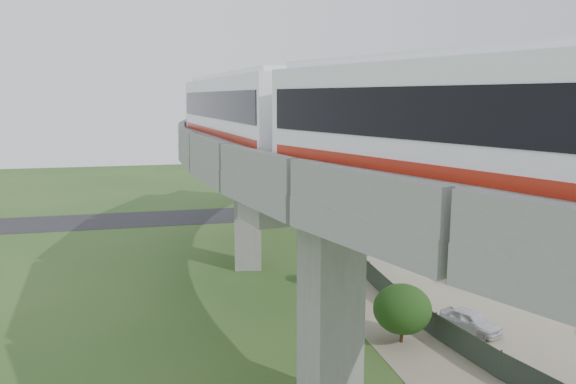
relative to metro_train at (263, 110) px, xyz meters
name	(u,v)px	position (x,y,z in m)	size (l,w,h in m)	color
ground	(262,318)	(-0.36, -0.98, -12.31)	(160.00, 160.00, 0.00)	#2D5020
dirt_lot	(490,310)	(13.64, -2.98, -12.29)	(18.00, 26.00, 0.04)	gray
asphalt_road	(212,216)	(-0.36, 29.02, -12.29)	(60.00, 8.00, 0.03)	#232326
viaduct	(325,166)	(3.49, -0.98, -3.26)	(19.58, 73.98, 11.40)	#99968E
metro_train	(263,110)	(0.00, 0.00, 0.00)	(11.03, 61.33, 3.64)	white
fence	(413,293)	(9.40, -0.98, -11.56)	(3.87, 38.73, 1.50)	#2D382D
tree_0	(338,204)	(11.81, 21.50, -10.05)	(2.39, 2.39, 3.28)	#382314
tree_1	(335,228)	(9.00, 13.82, -10.68)	(2.40, 2.40, 2.65)	#382314
tree_2	(338,258)	(5.76, 3.11, -10.13)	(2.00, 2.00, 3.04)	#382314
tree_3	(402,309)	(6.32, -6.01, -10.39)	(3.11, 3.11, 3.24)	#382314
car_white	(471,321)	(10.71, -5.55, -11.66)	(1.42, 3.54, 1.21)	silver
car_dark	(474,274)	(15.57, 2.10, -11.73)	(1.52, 3.74, 1.09)	black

